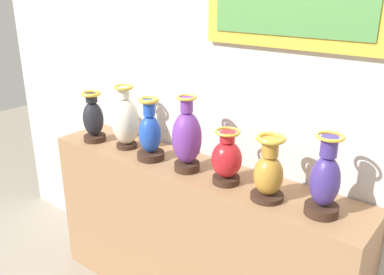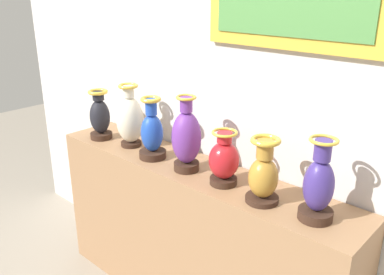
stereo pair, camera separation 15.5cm
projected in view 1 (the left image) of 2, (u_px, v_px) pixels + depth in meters
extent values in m
cube|color=#99704C|center=(192.00, 240.00, 2.45)|extent=(1.95, 0.37, 0.95)
cube|color=silver|center=(220.00, 57.00, 2.26)|extent=(3.94, 0.10, 3.04)
cylinder|color=#382319|center=(95.00, 138.00, 2.66)|extent=(0.14, 0.14, 0.04)
ellipsoid|color=black|center=(93.00, 119.00, 2.62)|extent=(0.13, 0.13, 0.22)
cylinder|color=black|center=(91.00, 98.00, 2.57)|extent=(0.07, 0.07, 0.05)
torus|color=gold|center=(91.00, 94.00, 2.56)|extent=(0.13, 0.13, 0.02)
cylinder|color=#382319|center=(127.00, 145.00, 2.56)|extent=(0.13, 0.13, 0.03)
ellipsoid|color=beige|center=(125.00, 121.00, 2.50)|extent=(0.17, 0.17, 0.29)
cylinder|color=beige|center=(124.00, 93.00, 2.44)|extent=(0.07, 0.07, 0.07)
torus|color=gold|center=(123.00, 87.00, 2.43)|extent=(0.12, 0.12, 0.02)
cylinder|color=#382319|center=(151.00, 155.00, 2.39)|extent=(0.16, 0.16, 0.04)
ellipsoid|color=#1E47B2|center=(150.00, 134.00, 2.34)|extent=(0.13, 0.13, 0.22)
cylinder|color=#1E47B2|center=(149.00, 108.00, 2.29)|extent=(0.07, 0.07, 0.09)
torus|color=gold|center=(149.00, 100.00, 2.27)|extent=(0.12, 0.12, 0.02)
cylinder|color=#382319|center=(186.00, 166.00, 2.25)|extent=(0.14, 0.14, 0.04)
ellipsoid|color=#6B3393|center=(186.00, 138.00, 2.19)|extent=(0.16, 0.16, 0.28)
cylinder|color=#6B3393|center=(186.00, 105.00, 2.12)|extent=(0.07, 0.07, 0.08)
torus|color=gold|center=(186.00, 97.00, 2.11)|extent=(0.11, 0.11, 0.01)
cylinder|color=#382319|center=(226.00, 179.00, 2.10)|extent=(0.14, 0.14, 0.03)
ellipsoid|color=red|center=(227.00, 159.00, 2.06)|extent=(0.15, 0.15, 0.19)
cylinder|color=red|center=(227.00, 137.00, 2.02)|extent=(0.07, 0.07, 0.05)
torus|color=gold|center=(228.00, 132.00, 2.01)|extent=(0.13, 0.13, 0.01)
cylinder|color=#382319|center=(267.00, 196.00, 1.95)|extent=(0.16, 0.16, 0.03)
ellipsoid|color=#B27F2D|center=(268.00, 175.00, 1.91)|extent=(0.14, 0.14, 0.19)
cylinder|color=#B27F2D|center=(270.00, 147.00, 1.86)|extent=(0.08, 0.08, 0.08)
torus|color=gold|center=(271.00, 138.00, 1.85)|extent=(0.14, 0.14, 0.02)
cylinder|color=#382319|center=(321.00, 209.00, 1.81)|extent=(0.15, 0.15, 0.04)
ellipsoid|color=#3F2D7F|center=(325.00, 181.00, 1.77)|extent=(0.13, 0.13, 0.23)
cylinder|color=#3F2D7F|center=(329.00, 146.00, 1.71)|extent=(0.07, 0.07, 0.09)
torus|color=gold|center=(330.00, 137.00, 1.70)|extent=(0.12, 0.12, 0.01)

